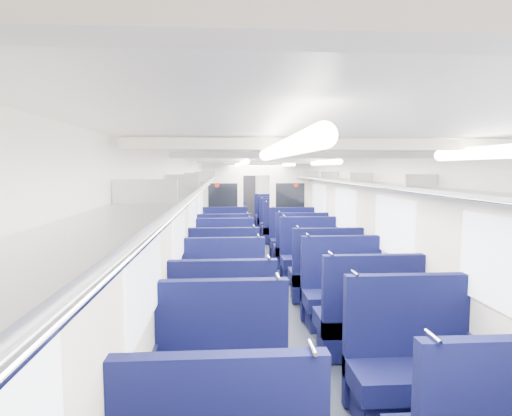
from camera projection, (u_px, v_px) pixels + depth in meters
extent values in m
cube|color=black|center=(267.00, 279.00, 8.55)|extent=(2.80, 18.00, 0.01)
cube|color=white|center=(267.00, 160.00, 8.34)|extent=(2.80, 18.00, 0.01)
cube|color=silver|center=(195.00, 221.00, 8.35)|extent=(0.02, 18.00, 2.35)
cube|color=black|center=(196.00, 263.00, 8.43)|extent=(0.03, 17.90, 0.70)
cube|color=silver|center=(338.00, 220.00, 8.54)|extent=(0.02, 18.00, 2.35)
cube|color=black|center=(336.00, 261.00, 8.62)|extent=(0.03, 17.90, 0.70)
cube|color=silver|center=(246.00, 194.00, 17.39)|extent=(2.80, 0.02, 2.35)
cube|color=#B2B5BA|center=(204.00, 179.00, 8.29)|extent=(0.34, 17.40, 0.04)
cylinder|color=silver|center=(213.00, 180.00, 8.31)|extent=(0.02, 17.40, 0.02)
cube|color=#B2B5BA|center=(146.00, 192.00, 2.32)|extent=(0.34, 0.03, 0.14)
cube|color=#B2B5BA|center=(183.00, 181.00, 4.31)|extent=(0.34, 0.03, 0.14)
cube|color=#B2B5BA|center=(196.00, 177.00, 6.30)|extent=(0.34, 0.03, 0.14)
cube|color=#B2B5BA|center=(204.00, 175.00, 8.28)|extent=(0.34, 0.03, 0.14)
cube|color=#B2B5BA|center=(208.00, 174.00, 10.27)|extent=(0.34, 0.03, 0.14)
cube|color=#B2B5BA|center=(211.00, 173.00, 12.26)|extent=(0.34, 0.03, 0.14)
cube|color=#B2B5BA|center=(213.00, 172.00, 14.25)|extent=(0.34, 0.03, 0.14)
cube|color=#B2B5BA|center=(215.00, 172.00, 16.23)|extent=(0.34, 0.03, 0.14)
cube|color=#B2B5BA|center=(329.00, 179.00, 8.46)|extent=(0.34, 17.40, 0.04)
cylinder|color=silver|center=(320.00, 180.00, 8.45)|extent=(0.02, 17.40, 0.02)
cube|color=#B2B5BA|center=(421.00, 181.00, 4.48)|extent=(0.34, 0.03, 0.14)
cube|color=#B2B5BA|center=(361.00, 177.00, 6.46)|extent=(0.34, 0.03, 0.14)
cube|color=#B2B5BA|center=(329.00, 175.00, 8.45)|extent=(0.34, 0.03, 0.14)
cube|color=#B2B5BA|center=(310.00, 174.00, 10.44)|extent=(0.34, 0.03, 0.14)
cube|color=#B2B5BA|center=(296.00, 173.00, 12.43)|extent=(0.34, 0.03, 0.14)
cube|color=#B2B5BA|center=(287.00, 172.00, 14.41)|extent=(0.34, 0.03, 0.14)
cube|color=#B2B5BA|center=(279.00, 172.00, 16.40)|extent=(0.34, 0.03, 0.14)
cube|color=white|center=(146.00, 273.00, 3.16)|extent=(0.02, 1.30, 0.75)
cube|color=white|center=(179.00, 229.00, 5.45)|extent=(0.02, 1.30, 0.75)
cube|color=white|center=(193.00, 211.00, 7.74)|extent=(0.02, 1.30, 0.75)
cube|color=white|center=(201.00, 201.00, 10.02)|extent=(0.02, 1.30, 0.75)
cube|color=white|center=(206.00, 194.00, 12.80)|extent=(0.02, 1.30, 0.75)
cube|color=white|center=(209.00, 190.00, 15.09)|extent=(0.02, 1.30, 0.75)
cube|color=white|center=(508.00, 267.00, 3.35)|extent=(0.02, 1.30, 0.75)
cube|color=white|center=(394.00, 227.00, 5.64)|extent=(0.02, 1.30, 0.75)
cube|color=white|center=(345.00, 210.00, 7.92)|extent=(0.02, 1.30, 0.75)
cube|color=white|center=(319.00, 201.00, 10.21)|extent=(0.02, 1.30, 0.75)
cube|color=white|center=(299.00, 194.00, 12.99)|extent=(0.02, 1.30, 0.75)
cube|color=white|center=(288.00, 190.00, 15.28)|extent=(0.02, 1.30, 0.75)
cube|color=silver|center=(370.00, 144.00, 2.38)|extent=(2.70, 0.06, 0.06)
cube|color=silver|center=(304.00, 155.00, 4.37)|extent=(2.70, 0.06, 0.06)
cube|color=silver|center=(280.00, 159.00, 6.36)|extent=(2.70, 0.06, 0.06)
cube|color=silver|center=(267.00, 162.00, 8.34)|extent=(2.70, 0.06, 0.06)
cube|color=silver|center=(259.00, 163.00, 10.33)|extent=(2.70, 0.06, 0.06)
cube|color=silver|center=(254.00, 164.00, 12.32)|extent=(2.70, 0.06, 0.06)
cube|color=silver|center=(250.00, 164.00, 14.31)|extent=(2.70, 0.06, 0.06)
cube|color=silver|center=(247.00, 165.00, 16.29)|extent=(2.70, 0.06, 0.06)
cylinder|color=white|center=(282.00, 149.00, 1.85)|extent=(0.07, 1.60, 0.07)
cylinder|color=white|center=(244.00, 162.00, 5.83)|extent=(0.07, 1.60, 0.07)
cylinder|color=white|center=(237.00, 165.00, 9.31)|extent=(0.07, 1.60, 0.07)
cylinder|color=white|center=(234.00, 166.00, 13.78)|extent=(0.07, 1.60, 0.07)
cylinder|color=white|center=(325.00, 162.00, 5.90)|extent=(0.07, 1.60, 0.07)
cylinder|color=white|center=(288.00, 165.00, 9.38)|extent=(0.07, 1.60, 0.07)
cylinder|color=white|center=(268.00, 166.00, 13.85)|extent=(0.07, 1.60, 0.07)
cube|color=black|center=(246.00, 198.00, 17.35)|extent=(0.75, 0.06, 2.00)
cube|color=silver|center=(223.00, 207.00, 11.27)|extent=(1.05, 0.08, 2.35)
cube|color=black|center=(223.00, 199.00, 11.20)|extent=(0.76, 0.02, 0.80)
cylinder|color=red|center=(217.00, 185.00, 11.15)|extent=(0.12, 0.01, 0.12)
cube|color=silver|center=(290.00, 207.00, 11.39)|extent=(1.05, 0.08, 2.35)
cube|color=black|center=(290.00, 198.00, 11.32)|extent=(0.76, 0.02, 0.80)
cylinder|color=red|center=(296.00, 185.00, 11.29)|extent=(0.12, 0.01, 0.12)
cube|color=silver|center=(257.00, 169.00, 11.24)|extent=(0.70, 0.08, 0.35)
cylinder|color=silver|center=(312.00, 348.00, 2.25)|extent=(0.02, 0.17, 0.02)
cylinder|color=silver|center=(433.00, 336.00, 2.40)|extent=(0.02, 0.17, 0.02)
cube|color=#0C0F3B|center=(222.00, 388.00, 3.54)|extent=(1.14, 0.60, 0.19)
cube|color=#0C0F3B|center=(222.00, 348.00, 3.76)|extent=(1.14, 0.11, 1.21)
cylinder|color=silver|center=(278.00, 276.00, 3.74)|extent=(0.02, 0.17, 0.02)
cube|color=#0C0F3B|center=(416.00, 377.00, 3.73)|extent=(1.14, 0.60, 0.19)
cube|color=black|center=(415.00, 404.00, 3.75)|extent=(1.05, 0.48, 0.29)
cube|color=#0C0F3B|center=(405.00, 340.00, 3.95)|extent=(1.14, 0.11, 1.21)
cylinder|color=silver|center=(355.00, 273.00, 3.86)|extent=(0.02, 0.17, 0.02)
cube|color=#0C0F3B|center=(223.00, 330.00, 4.83)|extent=(1.14, 0.60, 0.19)
cube|color=black|center=(224.00, 351.00, 4.85)|extent=(1.05, 0.48, 0.29)
cube|color=#0C0F3B|center=(223.00, 317.00, 4.56)|extent=(1.14, 0.11, 1.21)
cylinder|color=silver|center=(269.00, 257.00, 4.54)|extent=(0.02, 0.17, 0.02)
cube|color=#0C0F3B|center=(365.00, 321.00, 5.10)|extent=(1.14, 0.60, 0.19)
cube|color=black|center=(365.00, 341.00, 5.12)|extent=(1.05, 0.48, 0.29)
cube|color=#0C0F3B|center=(372.00, 308.00, 4.83)|extent=(1.14, 0.11, 1.21)
cylinder|color=silver|center=(331.00, 253.00, 4.74)|extent=(0.02, 0.17, 0.02)
cube|color=#0C0F3B|center=(224.00, 303.00, 5.80)|extent=(1.14, 0.60, 0.19)
cube|color=black|center=(224.00, 320.00, 5.82)|extent=(1.05, 0.48, 0.29)
cube|color=#0C0F3B|center=(224.00, 281.00, 6.02)|extent=(1.14, 0.11, 1.21)
cylinder|color=silver|center=(258.00, 236.00, 6.00)|extent=(0.02, 0.17, 0.02)
cube|color=#0C0F3B|center=(345.00, 299.00, 5.96)|extent=(1.14, 0.60, 0.19)
cube|color=black|center=(345.00, 316.00, 5.98)|extent=(1.05, 0.48, 0.29)
cube|color=#0C0F3B|center=(341.00, 278.00, 6.18)|extent=(1.14, 0.11, 1.21)
cylinder|color=silver|center=(308.00, 235.00, 6.09)|extent=(0.02, 0.17, 0.02)
cube|color=#0C0F3B|center=(224.00, 275.00, 7.28)|extent=(1.14, 0.60, 0.19)
cube|color=black|center=(224.00, 290.00, 7.30)|extent=(1.05, 0.48, 0.29)
cube|color=#0C0F3B|center=(224.00, 265.00, 7.02)|extent=(1.14, 0.11, 1.21)
cylinder|color=silver|center=(254.00, 226.00, 6.99)|extent=(0.02, 0.17, 0.02)
cube|color=#0C0F3B|center=(324.00, 276.00, 7.24)|extent=(1.14, 0.60, 0.19)
cube|color=black|center=(324.00, 290.00, 7.26)|extent=(1.05, 0.48, 0.29)
cube|color=#0C0F3B|center=(327.00, 265.00, 6.98)|extent=(1.14, 0.11, 1.21)
cylinder|color=silver|center=(298.00, 227.00, 6.89)|extent=(0.02, 0.17, 0.02)
cube|color=#0C0F3B|center=(224.00, 264.00, 8.13)|extent=(1.14, 0.60, 0.19)
cube|color=black|center=(225.00, 277.00, 8.15)|extent=(1.05, 0.48, 0.29)
cube|color=#0C0F3B|center=(224.00, 249.00, 8.35)|extent=(1.14, 0.11, 1.21)
cylinder|color=silver|center=(249.00, 217.00, 8.33)|extent=(0.02, 0.17, 0.02)
cube|color=#0C0F3B|center=(311.00, 261.00, 8.38)|extent=(1.14, 0.60, 0.19)
cube|color=black|center=(310.00, 274.00, 8.40)|extent=(1.05, 0.48, 0.29)
cube|color=#0C0F3B|center=(308.00, 247.00, 8.60)|extent=(1.14, 0.11, 1.21)
cylinder|color=silver|center=(284.00, 216.00, 8.51)|extent=(0.02, 0.17, 0.02)
cube|color=#0C0F3B|center=(225.00, 251.00, 9.39)|extent=(1.14, 0.60, 0.19)
cube|color=black|center=(225.00, 262.00, 9.41)|extent=(1.05, 0.48, 0.29)
cube|color=#0C0F3B|center=(225.00, 243.00, 9.12)|extent=(1.14, 0.11, 1.21)
cylinder|color=silver|center=(247.00, 213.00, 9.10)|extent=(0.02, 0.17, 0.02)
cube|color=#0C0F3B|center=(300.00, 249.00, 9.62)|extent=(1.14, 0.60, 0.19)
cube|color=black|center=(300.00, 260.00, 9.64)|extent=(1.05, 0.48, 0.29)
cube|color=#0C0F3B|center=(302.00, 241.00, 9.36)|extent=(1.14, 0.11, 1.21)
cylinder|color=silver|center=(280.00, 212.00, 9.27)|extent=(0.02, 0.17, 0.02)
cube|color=#0C0F3B|center=(225.00, 242.00, 10.54)|extent=(1.14, 0.60, 0.19)
cube|color=black|center=(225.00, 252.00, 10.56)|extent=(1.05, 0.48, 0.29)
cube|color=#0C0F3B|center=(225.00, 231.00, 10.76)|extent=(1.14, 0.11, 1.21)
cylinder|color=silver|center=(244.00, 206.00, 10.73)|extent=(0.02, 0.17, 0.02)
cube|color=#0C0F3B|center=(294.00, 243.00, 10.46)|extent=(1.14, 0.60, 0.19)
cube|color=black|center=(294.00, 253.00, 10.48)|extent=(1.05, 0.48, 0.29)
cube|color=#0C0F3B|center=(292.00, 232.00, 10.68)|extent=(1.14, 0.11, 1.21)
cylinder|color=silver|center=(273.00, 207.00, 10.59)|extent=(0.02, 0.17, 0.02)
cube|color=#0C0F3B|center=(225.00, 230.00, 12.72)|extent=(1.14, 0.60, 0.19)
cube|color=black|center=(225.00, 238.00, 12.74)|extent=(1.05, 0.48, 0.29)
cube|color=#0C0F3B|center=(225.00, 223.00, 12.46)|extent=(1.14, 0.11, 1.21)
cylinder|color=silver|center=(242.00, 201.00, 12.43)|extent=(0.02, 0.17, 0.02)
cube|color=#0C0F3B|center=(282.00, 230.00, 12.71)|extent=(1.14, 0.60, 0.19)
cube|color=black|center=(282.00, 238.00, 12.74)|extent=(1.05, 0.48, 0.29)
cube|color=#0C0F3B|center=(283.00, 223.00, 12.45)|extent=(1.14, 0.11, 1.21)
cylinder|color=silver|center=(266.00, 201.00, 12.36)|extent=(0.02, 0.17, 0.02)
cube|color=#0C0F3B|center=(225.00, 225.00, 13.67)|extent=(1.14, 0.60, 0.19)
cube|color=black|center=(225.00, 233.00, 13.69)|extent=(1.05, 0.48, 0.29)
cube|color=#0C0F3B|center=(225.00, 217.00, 13.89)|extent=(1.14, 0.11, 1.21)
cylinder|color=silver|center=(240.00, 198.00, 13.87)|extent=(0.02, 0.17, 0.02)
cube|color=#0C0F3B|center=(278.00, 226.00, 13.63)|extent=(1.14, 0.60, 0.19)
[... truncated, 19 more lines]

